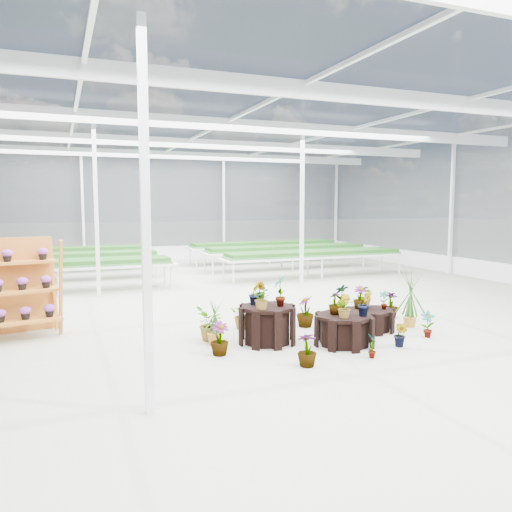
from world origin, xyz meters
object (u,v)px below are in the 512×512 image
object	(u,v)px
plinth_mid	(344,330)
plinth_low	(370,320)
plinth_tall	(267,325)
shelf_rack	(10,289)

from	to	relation	value
plinth_mid	plinth_low	world-z (taller)	plinth_mid
plinth_mid	plinth_low	size ratio (longest dim) A/B	1.11
plinth_mid	plinth_low	xyz separation A→B (m)	(1.00, 0.70, -0.06)
plinth_mid	plinth_tall	bearing A→B (deg)	153.43
plinth_tall	shelf_rack	bearing A→B (deg)	154.39
plinth_mid	plinth_low	distance (m)	1.22
plinth_tall	plinth_low	bearing A→B (deg)	2.60
plinth_tall	plinth_mid	bearing A→B (deg)	-26.57
plinth_low	shelf_rack	world-z (taller)	shelf_rack
plinth_mid	shelf_rack	distance (m)	6.05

